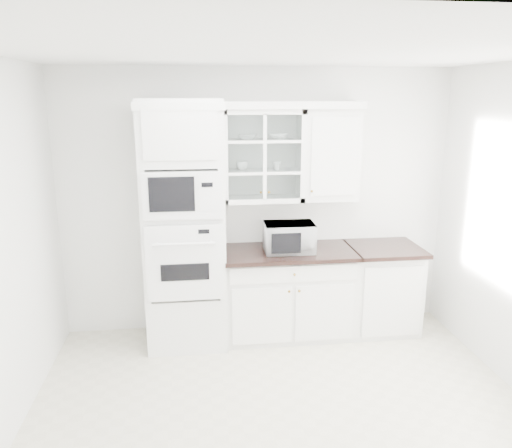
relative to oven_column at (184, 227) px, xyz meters
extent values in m
cube|color=beige|center=(0.75, -1.42, -1.19)|extent=(4.00, 3.50, 0.01)
cube|color=white|center=(0.75, 0.32, 0.15)|extent=(4.00, 0.02, 2.70)
cube|color=white|center=(0.75, -1.42, 1.49)|extent=(4.00, 3.50, 0.02)
cube|color=white|center=(0.00, 0.01, 0.00)|extent=(0.76, 0.65, 2.40)
cube|color=white|center=(0.00, -0.33, -0.26)|extent=(0.70, 0.03, 0.72)
cube|color=black|center=(0.00, -0.35, -0.34)|extent=(0.44, 0.01, 0.16)
cube|color=white|center=(0.00, -0.33, 0.37)|extent=(0.70, 0.03, 0.43)
cube|color=black|center=(-0.09, -0.35, 0.39)|extent=(0.40, 0.01, 0.31)
cube|color=white|center=(1.03, 0.03, -0.76)|extent=(1.30, 0.60, 0.88)
cube|color=#301B17|center=(1.03, 0.00, -0.30)|extent=(1.32, 0.67, 0.04)
cube|color=white|center=(2.03, 0.03, -0.76)|extent=(0.70, 0.60, 0.88)
cube|color=#301B17|center=(2.03, 0.00, -0.30)|extent=(0.72, 0.67, 0.04)
cube|color=white|center=(0.78, 0.17, 0.65)|extent=(0.80, 0.33, 0.90)
cube|color=white|center=(0.78, 0.17, 0.50)|extent=(0.74, 0.29, 0.02)
cube|color=white|center=(0.78, 0.17, 0.80)|extent=(0.74, 0.29, 0.02)
cube|color=white|center=(1.46, 0.17, 0.65)|extent=(0.55, 0.33, 0.90)
cube|color=white|center=(0.68, 0.14, 1.14)|extent=(2.14, 0.38, 0.07)
imported|color=white|center=(1.02, -0.01, -0.14)|extent=(0.50, 0.42, 0.28)
imported|color=white|center=(0.63, 0.17, 0.83)|extent=(0.22, 0.22, 0.05)
imported|color=white|center=(0.94, 0.15, 0.84)|extent=(0.20, 0.20, 0.05)
imported|color=white|center=(0.58, 0.18, 0.55)|extent=(0.12, 0.12, 0.09)
imported|color=white|center=(0.92, 0.15, 0.55)|extent=(0.11, 0.11, 0.08)
camera|label=1|loc=(0.12, -4.68, 1.23)|focal=35.00mm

